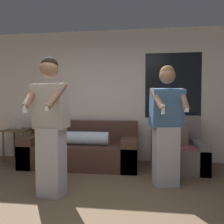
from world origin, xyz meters
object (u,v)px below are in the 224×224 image
couch (82,149)px  armchair (177,151)px  person_right (166,125)px  person_left (50,125)px  side_table (18,134)px

couch → armchair: 1.80m
person_right → armchair: bearing=70.8°
armchair → person_right: size_ratio=0.55×
person_left → person_right: size_ratio=1.03×
couch → person_right: 1.81m
person_right → couch: bearing=150.1°
couch → person_left: (-0.03, -1.40, 0.62)m
armchair → person_left: 2.40m
couch → person_right: person_right is taller
armchair → side_table: size_ratio=1.18×
armchair → person_left: (-1.83, -1.43, 0.61)m
armchair → person_right: bearing=-109.2°
armchair → person_left: bearing=-142.0°
side_table → person_left: size_ratio=0.45×
couch → side_table: 1.45m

